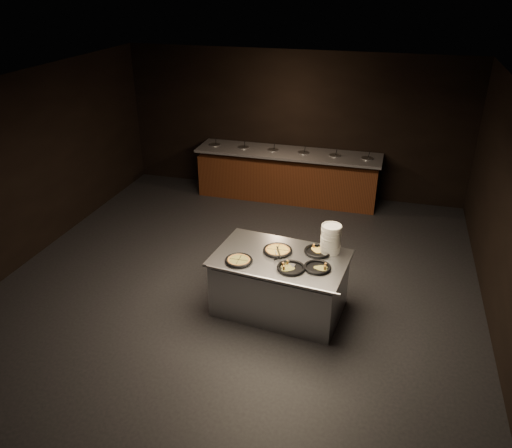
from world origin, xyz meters
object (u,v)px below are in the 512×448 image
object	(u,v)px
serving_counter	(280,284)
plate_stack	(331,239)
pan_cheese_whole	(278,250)
pan_veggie_whole	(239,260)

from	to	relation	value
serving_counter	plate_stack	bearing A→B (deg)	33.16
serving_counter	pan_cheese_whole	size ratio (longest dim) A/B	4.68
serving_counter	pan_veggie_whole	size ratio (longest dim) A/B	5.11
pan_veggie_whole	pan_cheese_whole	distance (m)	0.58
plate_stack	pan_veggie_whole	world-z (taller)	plate_stack
plate_stack	pan_cheese_whole	world-z (taller)	plate_stack
pan_cheese_whole	plate_stack	bearing A→B (deg)	15.06
serving_counter	pan_cheese_whole	xyz separation A→B (m)	(-0.07, 0.13, 0.45)
pan_veggie_whole	pan_cheese_whole	size ratio (longest dim) A/B	0.92
plate_stack	pan_veggie_whole	xyz separation A→B (m)	(-1.10, -0.58, -0.18)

